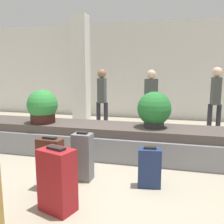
{
  "coord_description": "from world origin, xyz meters",
  "views": [
    {
      "loc": [
        1.14,
        -3.19,
        1.59
      ],
      "look_at": [
        0.0,
        1.28,
        0.83
      ],
      "focal_mm": 40.0,
      "sensor_mm": 36.0,
      "label": 1
    }
  ],
  "objects_px": {
    "traveler_1": "(102,95)",
    "traveler_2": "(215,96)",
    "suitcase_0": "(149,168)",
    "potted_plant_1": "(42,107)",
    "pillar": "(81,71)",
    "traveler_0": "(151,96)",
    "suitcase_1": "(51,164)",
    "suitcase_2": "(83,157)",
    "suitcase_5": "(57,180)",
    "potted_plant_0": "(154,110)"
  },
  "relations": [
    {
      "from": "suitcase_1",
      "to": "traveler_2",
      "type": "distance_m",
      "value": 4.29
    },
    {
      "from": "suitcase_0",
      "to": "traveler_1",
      "type": "height_order",
      "value": "traveler_1"
    },
    {
      "from": "suitcase_0",
      "to": "suitcase_5",
      "type": "xyz_separation_m",
      "value": [
        -0.95,
        -0.86,
        0.09
      ]
    },
    {
      "from": "suitcase_0",
      "to": "traveler_0",
      "type": "relative_size",
      "value": 0.35
    },
    {
      "from": "suitcase_5",
      "to": "potted_plant_1",
      "type": "xyz_separation_m",
      "value": [
        -1.26,
        1.92,
        0.52
      ]
    },
    {
      "from": "pillar",
      "to": "potted_plant_1",
      "type": "relative_size",
      "value": 4.88
    },
    {
      "from": "suitcase_2",
      "to": "traveler_1",
      "type": "bearing_deg",
      "value": 102.66
    },
    {
      "from": "pillar",
      "to": "suitcase_5",
      "type": "distance_m",
      "value": 5.02
    },
    {
      "from": "suitcase_2",
      "to": "traveler_2",
      "type": "relative_size",
      "value": 0.43
    },
    {
      "from": "suitcase_2",
      "to": "traveler_1",
      "type": "distance_m",
      "value": 2.97
    },
    {
      "from": "traveler_0",
      "to": "suitcase_1",
      "type": "bearing_deg",
      "value": 59.68
    },
    {
      "from": "potted_plant_1",
      "to": "suitcase_5",
      "type": "bearing_deg",
      "value": -56.8
    },
    {
      "from": "pillar",
      "to": "traveler_2",
      "type": "bearing_deg",
      "value": -11.76
    },
    {
      "from": "suitcase_2",
      "to": "potted_plant_0",
      "type": "height_order",
      "value": "potted_plant_0"
    },
    {
      "from": "suitcase_5",
      "to": "traveler_2",
      "type": "distance_m",
      "value": 4.48
    },
    {
      "from": "suitcase_0",
      "to": "traveler_0",
      "type": "height_order",
      "value": "traveler_0"
    },
    {
      "from": "pillar",
      "to": "suitcase_2",
      "type": "xyz_separation_m",
      "value": [
        1.48,
        -3.78,
        -1.25
      ]
    },
    {
      "from": "suitcase_0",
      "to": "traveler_1",
      "type": "distance_m",
      "value": 3.3
    },
    {
      "from": "traveler_0",
      "to": "traveler_2",
      "type": "relative_size",
      "value": 0.96
    },
    {
      "from": "suitcase_5",
      "to": "potted_plant_0",
      "type": "xyz_separation_m",
      "value": [
        0.9,
        2.06,
        0.53
      ]
    },
    {
      "from": "pillar",
      "to": "suitcase_2",
      "type": "height_order",
      "value": "pillar"
    },
    {
      "from": "suitcase_1",
      "to": "suitcase_2",
      "type": "bearing_deg",
      "value": 59.52
    },
    {
      "from": "traveler_2",
      "to": "traveler_0",
      "type": "bearing_deg",
      "value": -96.15
    },
    {
      "from": "suitcase_0",
      "to": "potted_plant_1",
      "type": "xyz_separation_m",
      "value": [
        -2.21,
        1.06,
        0.62
      ]
    },
    {
      "from": "suitcase_2",
      "to": "suitcase_5",
      "type": "height_order",
      "value": "suitcase_5"
    },
    {
      "from": "pillar",
      "to": "potted_plant_1",
      "type": "xyz_separation_m",
      "value": [
        0.24,
        -2.71,
        -0.71
      ]
    },
    {
      "from": "suitcase_2",
      "to": "potted_plant_1",
      "type": "height_order",
      "value": "potted_plant_1"
    },
    {
      "from": "traveler_1",
      "to": "traveler_2",
      "type": "height_order",
      "value": "traveler_2"
    },
    {
      "from": "suitcase_0",
      "to": "suitcase_5",
      "type": "distance_m",
      "value": 1.29
    },
    {
      "from": "potted_plant_0",
      "to": "traveler_0",
      "type": "bearing_deg",
      "value": 97.47
    },
    {
      "from": "suitcase_1",
      "to": "traveler_2",
      "type": "xyz_separation_m",
      "value": [
        2.5,
        3.42,
        0.65
      ]
    },
    {
      "from": "suitcase_1",
      "to": "traveler_1",
      "type": "distance_m",
      "value": 3.33
    },
    {
      "from": "suitcase_2",
      "to": "traveler_0",
      "type": "bearing_deg",
      "value": 79.27
    },
    {
      "from": "suitcase_1",
      "to": "potted_plant_1",
      "type": "height_order",
      "value": "potted_plant_1"
    },
    {
      "from": "suitcase_5",
      "to": "potted_plant_0",
      "type": "distance_m",
      "value": 2.31
    },
    {
      "from": "traveler_0",
      "to": "traveler_1",
      "type": "distance_m",
      "value": 1.25
    },
    {
      "from": "suitcase_0",
      "to": "traveler_1",
      "type": "xyz_separation_m",
      "value": [
        -1.53,
        2.84,
        0.7
      ]
    },
    {
      "from": "suitcase_0",
      "to": "suitcase_1",
      "type": "bearing_deg",
      "value": -169.02
    },
    {
      "from": "suitcase_5",
      "to": "potted_plant_1",
      "type": "distance_m",
      "value": 2.36
    },
    {
      "from": "suitcase_1",
      "to": "potted_plant_0",
      "type": "bearing_deg",
      "value": 58.69
    },
    {
      "from": "pillar",
      "to": "suitcase_5",
      "type": "xyz_separation_m",
      "value": [
        1.5,
        -4.63,
        -1.23
      ]
    },
    {
      "from": "traveler_0",
      "to": "suitcase_2",
      "type": "bearing_deg",
      "value": 62.96
    },
    {
      "from": "suitcase_2",
      "to": "traveler_2",
      "type": "height_order",
      "value": "traveler_2"
    },
    {
      "from": "suitcase_0",
      "to": "traveler_2",
      "type": "distance_m",
      "value": 3.32
    },
    {
      "from": "pillar",
      "to": "traveler_1",
      "type": "distance_m",
      "value": 1.45
    },
    {
      "from": "traveler_1",
      "to": "traveler_2",
      "type": "relative_size",
      "value": 0.97
    },
    {
      "from": "suitcase_2",
      "to": "traveler_0",
      "type": "relative_size",
      "value": 0.45
    },
    {
      "from": "suitcase_0",
      "to": "traveler_0",
      "type": "bearing_deg",
      "value": 88.35
    },
    {
      "from": "suitcase_5",
      "to": "traveler_1",
      "type": "xyz_separation_m",
      "value": [
        -0.57,
        3.71,
        0.6
      ]
    },
    {
      "from": "traveler_0",
      "to": "suitcase_5",
      "type": "bearing_deg",
      "value": 65.89
    }
  ]
}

